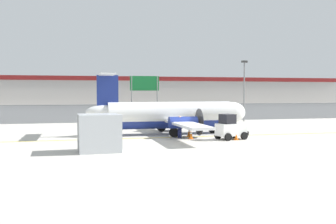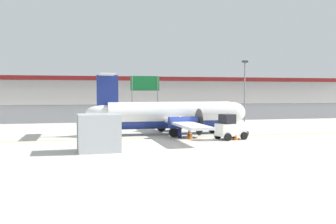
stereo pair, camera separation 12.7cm
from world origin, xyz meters
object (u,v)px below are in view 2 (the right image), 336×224
(traffic_cone_near_right, at_px, (120,132))
(parked_car_4, at_px, (196,111))
(baggage_tug, at_px, (230,128))
(apron_light_pole, at_px, (245,86))
(parked_car_2, at_px, (117,108))
(parked_car_5, at_px, (221,108))
(ground_crew_worker, at_px, (180,126))
(parked_car_3, at_px, (157,110))
(traffic_cone_far_right, at_px, (189,133))
(cargo_container, at_px, (99,133))
(parked_car_0, at_px, (34,113))
(parked_car_1, at_px, (78,112))
(commuter_airplane, at_px, (173,115))
(traffic_cone_far_left, at_px, (236,136))
(highway_sign, at_px, (145,87))
(traffic_cone_near_left, at_px, (191,135))

(traffic_cone_near_right, xyz_separation_m, parked_car_4, (12.60, 20.18, 0.58))
(baggage_tug, bearing_deg, apron_light_pole, 46.43)
(parked_car_2, xyz_separation_m, parked_car_5, (17.55, -1.12, 0.00))
(ground_crew_worker, xyz_separation_m, parked_car_5, (15.81, 32.35, -0.06))
(baggage_tug, xyz_separation_m, parked_car_3, (0.09, 28.62, 0.04))
(parked_car_2, bearing_deg, ground_crew_worker, 89.05)
(traffic_cone_near_right, xyz_separation_m, parked_car_5, (20.13, 29.94, 0.58))
(traffic_cone_far_right, relative_size, parked_car_5, 0.15)
(parked_car_5, bearing_deg, traffic_cone_near_right, 57.17)
(traffic_cone_far_right, height_order, parked_car_5, parked_car_5)
(cargo_container, relative_size, parked_car_0, 0.58)
(parked_car_2, bearing_deg, parked_car_0, 39.18)
(ground_crew_worker, xyz_separation_m, parked_car_0, (-13.28, 22.67, -0.06))
(traffic_cone_far_right, bearing_deg, parked_car_2, 94.71)
(cargo_container, height_order, parked_car_4, cargo_container)
(parked_car_1, bearing_deg, parked_car_0, 7.01)
(cargo_container, bearing_deg, apron_light_pole, 43.24)
(commuter_airplane, bearing_deg, traffic_cone_near_right, -177.61)
(parked_car_3, bearing_deg, apron_light_pole, -60.44)
(traffic_cone_far_left, relative_size, parked_car_2, 0.15)
(parked_car_4, bearing_deg, highway_sign, -152.69)
(parked_car_0, xyz_separation_m, highway_sign, (13.63, -4.49, 3.24))
(commuter_airplane, distance_m, traffic_cone_far_right, 2.46)
(parked_car_0, xyz_separation_m, parked_car_4, (21.56, -0.07, 0.00))
(ground_crew_worker, xyz_separation_m, parked_car_4, (8.28, 22.60, -0.06))
(cargo_container, distance_m, highway_sign, 24.55)
(apron_light_pole, bearing_deg, commuter_airplane, -135.36)
(parked_car_2, xyz_separation_m, highway_sign, (2.09, -15.29, 3.24))
(parked_car_2, height_order, parked_car_5, same)
(cargo_container, distance_m, traffic_cone_near_right, 7.96)
(traffic_cone_near_left, xyz_separation_m, parked_car_1, (-8.41, 24.27, 0.58))
(parked_car_1, distance_m, apron_light_pole, 21.91)
(traffic_cone_far_right, height_order, apron_light_pole, apron_light_pole)
(baggage_tug, distance_m, highway_sign, 20.37)
(parked_car_5, distance_m, highway_sign, 21.22)
(parked_car_3, bearing_deg, traffic_cone_far_left, -92.63)
(apron_light_pole, bearing_deg, traffic_cone_near_right, -144.00)
(parked_car_5, bearing_deg, parked_car_4, 53.42)
(traffic_cone_far_left, distance_m, highway_sign, 20.93)
(parked_car_0, distance_m, parked_car_5, 30.66)
(ground_crew_worker, bearing_deg, parked_car_2, 61.73)
(traffic_cone_near_left, height_order, traffic_cone_far_left, same)
(traffic_cone_far_left, xyz_separation_m, parked_car_0, (-16.97, 24.79, 0.58))
(traffic_cone_near_left, bearing_deg, parked_car_2, 94.00)
(ground_crew_worker, xyz_separation_m, parked_car_3, (3.54, 26.94, -0.06))
(traffic_cone_far_left, xyz_separation_m, parked_car_5, (12.11, 34.48, 0.58))
(highway_sign, bearing_deg, apron_light_pole, -19.81)
(traffic_cone_near_left, distance_m, parked_car_2, 34.34)
(traffic_cone_near_left, distance_m, parked_car_1, 25.69)
(traffic_cone_near_right, xyz_separation_m, parked_car_1, (-3.43, 21.07, 0.58))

